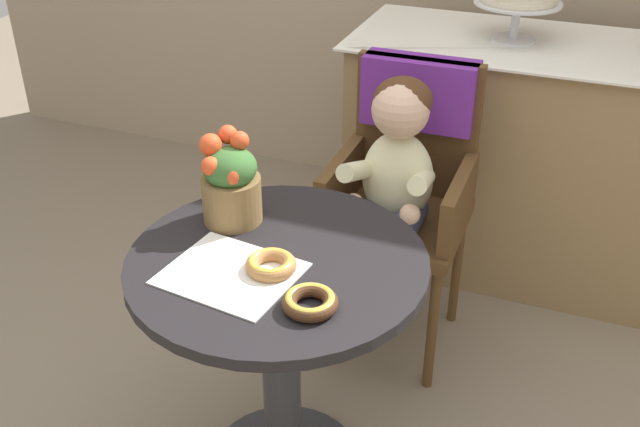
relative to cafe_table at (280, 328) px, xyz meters
name	(u,v)px	position (x,y,z in m)	size (l,w,h in m)	color
cafe_table	(280,328)	(0.00, 0.00, 0.00)	(0.72, 0.72, 0.72)	black
wicker_chair	(408,163)	(0.12, 0.75, 0.13)	(0.42, 0.45, 0.95)	brown
seated_child	(395,173)	(0.12, 0.60, 0.17)	(0.27, 0.32, 0.73)	beige
paper_napkin	(231,273)	(-0.07, -0.10, 0.21)	(0.29, 0.24, 0.00)	white
donut_front	(271,264)	(0.01, -0.05, 0.23)	(0.12, 0.12, 0.03)	#AD7542
donut_mid	(310,301)	(0.14, -0.15, 0.23)	(0.12, 0.12, 0.03)	#4C2D19
flower_vase	(230,182)	(-0.18, 0.12, 0.32)	(0.15, 0.15, 0.24)	brown
display_counter	(557,165)	(0.55, 1.30, -0.05)	(1.56, 0.62, 0.90)	#93754C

